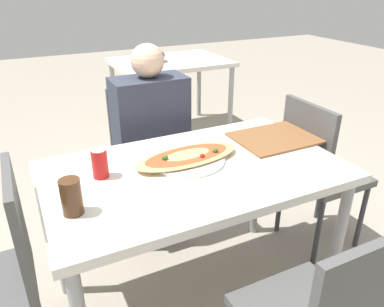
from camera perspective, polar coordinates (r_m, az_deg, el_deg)
name	(u,v)px	position (r m, az deg, el deg)	size (l,w,h in m)	color
ground_plane	(194,296)	(2.10, 0.33, -20.91)	(14.00, 14.00, 0.00)	#9E9384
dining_table	(195,183)	(1.67, 0.39, -4.57)	(1.30, 0.77, 0.76)	silver
chair_far_seated	(147,153)	(2.35, -6.92, 0.11)	(0.40, 0.40, 0.92)	#4C4C4C
chair_side_right	(318,168)	(2.26, 18.59, -2.13)	(0.40, 0.40, 0.92)	#4C4C4C
person_seated	(152,132)	(2.17, -6.15, 3.33)	(0.41, 0.25, 1.20)	#2D2D38
pizza_main	(187,157)	(1.68, -0.82, -0.60)	(0.51, 0.34, 0.05)	white
soda_can	(100,163)	(1.58, -13.87, -1.48)	(0.07, 0.07, 0.12)	red
drink_glass	(71,197)	(1.37, -17.91, -6.31)	(0.07, 0.07, 0.13)	#4C2D19
serving_tray	(274,138)	(1.96, 12.44, 2.32)	(0.40, 0.32, 0.01)	brown
background_table	(167,67)	(3.78, -3.90, 13.08)	(1.10, 0.80, 0.88)	silver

